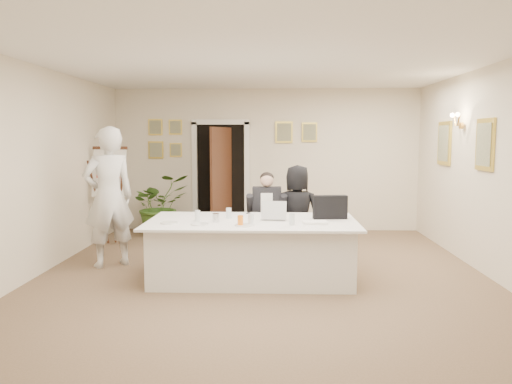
{
  "coord_description": "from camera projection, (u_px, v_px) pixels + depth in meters",
  "views": [
    {
      "loc": [
        0.15,
        -6.41,
        1.84
      ],
      "look_at": [
        -0.1,
        0.6,
        1.08
      ],
      "focal_mm": 35.0,
      "sensor_mm": 36.0,
      "label": 1
    }
  ],
  "objects": [
    {
      "name": "plate_mid",
      "position": [
        200.0,
        224.0,
        6.13
      ],
      "size": [
        0.28,
        0.28,
        0.01
      ],
      "primitive_type": "cylinder",
      "rotation": [
        0.0,
        0.0,
        -0.28
      ],
      "color": "white",
      "rests_on": "conference_table"
    },
    {
      "name": "wall_left",
      "position": [
        33.0,
        172.0,
        6.53
      ],
      "size": [
        0.1,
        7.0,
        2.8
      ],
      "primitive_type": "cube",
      "color": "beige",
      "rests_on": "floor"
    },
    {
      "name": "oj_glass",
      "position": [
        240.0,
        221.0,
        6.03
      ],
      "size": [
        0.08,
        0.08,
        0.13
      ],
      "primitive_type": "cylinder",
      "rotation": [
        0.0,
        0.0,
        -0.18
      ],
      "color": "orange",
      "rests_on": "conference_table"
    },
    {
      "name": "wall_sconce",
      "position": [
        458.0,
        120.0,
        7.44
      ],
      "size": [
        0.2,
        0.3,
        0.24
      ],
      "primitive_type": null,
      "color": "gold",
      "rests_on": "wall_right"
    },
    {
      "name": "wall_front",
      "position": [
        248.0,
        212.0,
        2.94
      ],
      "size": [
        6.0,
        0.1,
        2.8
      ],
      "primitive_type": "cube",
      "color": "beige",
      "rests_on": "floor"
    },
    {
      "name": "paper_stack",
      "position": [
        315.0,
        222.0,
        6.21
      ],
      "size": [
        0.31,
        0.22,
        0.03
      ],
      "primitive_type": "cube",
      "rotation": [
        0.0,
        0.0,
        0.04
      ],
      "color": "white",
      "rests_on": "conference_table"
    },
    {
      "name": "pictures_right_wall",
      "position": [
        462.0,
        144.0,
        7.47
      ],
      "size": [
        0.06,
        2.2,
        0.8
      ],
      "primitive_type": null,
      "color": "gold",
      "rests_on": "wall_right"
    },
    {
      "name": "ceiling",
      "position": [
        262.0,
        61.0,
        6.27
      ],
      "size": [
        6.0,
        7.0,
        0.02
      ],
      "primitive_type": "cube",
      "color": "white",
      "rests_on": "wall_back"
    },
    {
      "name": "plate_near",
      "position": [
        244.0,
        225.0,
        6.06
      ],
      "size": [
        0.25,
        0.25,
        0.01
      ],
      "primitive_type": "cylinder",
      "rotation": [
        0.0,
        0.0,
        -0.07
      ],
      "color": "white",
      "rests_on": "conference_table"
    },
    {
      "name": "glass_c",
      "position": [
        292.0,
        219.0,
        6.1
      ],
      "size": [
        0.08,
        0.08,
        0.14
      ],
      "primitive_type": "cylinder",
      "rotation": [
        0.0,
        0.0,
        0.22
      ],
      "color": "silver",
      "rests_on": "conference_table"
    },
    {
      "name": "steel_jug",
      "position": [
        216.0,
        218.0,
        6.32
      ],
      "size": [
        0.1,
        0.1,
        0.11
      ],
      "primitive_type": "cylinder",
      "rotation": [
        0.0,
        0.0,
        -0.1
      ],
      "color": "silver",
      "rests_on": "conference_table"
    },
    {
      "name": "plate_left",
      "position": [
        169.0,
        223.0,
        6.23
      ],
      "size": [
        0.29,
        0.29,
        0.01
      ],
      "primitive_type": "cylinder",
      "rotation": [
        0.0,
        0.0,
        -0.33
      ],
      "color": "white",
      "rests_on": "conference_table"
    },
    {
      "name": "standing_woman",
      "position": [
        297.0,
        214.0,
        7.37
      ],
      "size": [
        0.78,
        0.59,
        1.45
      ],
      "primitive_type": "imported",
      "rotation": [
        0.0,
        0.0,
        2.95
      ],
      "color": "black",
      "rests_on": "floor"
    },
    {
      "name": "glass_b",
      "position": [
        251.0,
        220.0,
        6.09
      ],
      "size": [
        0.09,
        0.09,
        0.14
      ],
      "primitive_type": "cylinder",
      "rotation": [
        0.0,
        0.0,
        0.32
      ],
      "color": "silver",
      "rests_on": "conference_table"
    },
    {
      "name": "potted_palm",
      "position": [
        160.0,
        205.0,
        9.4
      ],
      "size": [
        1.38,
        1.35,
        1.16
      ],
      "primitive_type": "imported",
      "rotation": [
        0.0,
        0.0,
        0.63
      ],
      "color": "#365E1F",
      "rests_on": "floor"
    },
    {
      "name": "laptop",
      "position": [
        274.0,
        209.0,
        6.53
      ],
      "size": [
        0.36,
        0.38,
        0.28
      ],
      "primitive_type": null,
      "rotation": [
        0.0,
        0.0,
        -0.11
      ],
      "color": "#B7BABC",
      "rests_on": "conference_table"
    },
    {
      "name": "glass_a",
      "position": [
        198.0,
        216.0,
        6.39
      ],
      "size": [
        0.09,
        0.09,
        0.14
      ],
      "primitive_type": "cylinder",
      "rotation": [
        0.0,
        0.0,
        0.34
      ],
      "color": "silver",
      "rests_on": "conference_table"
    },
    {
      "name": "floor",
      "position": [
        262.0,
        278.0,
        6.57
      ],
      "size": [
        7.0,
        7.0,
        0.0
      ],
      "primitive_type": "plane",
      "color": "brown",
      "rests_on": "ground"
    },
    {
      "name": "standing_man",
      "position": [
        109.0,
        197.0,
        7.1
      ],
      "size": [
        0.87,
        0.81,
        2.0
      ],
      "primitive_type": "imported",
      "rotation": [
        0.0,
        0.0,
        3.76
      ],
      "color": "silver",
      "rests_on": "floor"
    },
    {
      "name": "wall_back",
      "position": [
        266.0,
        160.0,
        9.9
      ],
      "size": [
        6.0,
        0.1,
        2.8
      ],
      "primitive_type": "cube",
      "color": "beige",
      "rests_on": "floor"
    },
    {
      "name": "conference_table",
      "position": [
        252.0,
        249.0,
        6.5
      ],
      "size": [
        2.7,
        1.44,
        0.78
      ],
      "color": "silver",
      "rests_on": "floor"
    },
    {
      "name": "wall_right",
      "position": [
        499.0,
        173.0,
        6.32
      ],
      "size": [
        0.1,
        7.0,
        2.8
      ],
      "primitive_type": "cube",
      "color": "beige",
      "rests_on": "floor"
    },
    {
      "name": "flip_chart",
      "position": [
        112.0,
        201.0,
        8.56
      ],
      "size": [
        0.59,
        0.4,
        1.66
      ],
      "color": "#3E2213",
      "rests_on": "floor"
    },
    {
      "name": "laptop_bag",
      "position": [
        330.0,
        207.0,
        6.57
      ],
      "size": [
        0.45,
        0.17,
        0.31
      ],
      "primitive_type": "cube",
      "rotation": [
        0.0,
        0.0,
        0.11
      ],
      "color": "black",
      "rests_on": "conference_table"
    },
    {
      "name": "doorway",
      "position": [
        221.0,
        179.0,
        9.79
      ],
      "size": [
        1.14,
        0.86,
        2.2
      ],
      "color": "black",
      "rests_on": "floor"
    },
    {
      "name": "glass_d",
      "position": [
        229.0,
        213.0,
        6.61
      ],
      "size": [
        0.07,
        0.07,
        0.14
      ],
      "primitive_type": "cylinder",
      "rotation": [
        0.0,
        0.0,
        -0.04
      ],
      "color": "silver",
      "rests_on": "conference_table"
    },
    {
      "name": "pictures_back_wall",
      "position": [
        226.0,
        137.0,
        9.85
      ],
      "size": [
        3.4,
        0.06,
        0.8
      ],
      "primitive_type": null,
      "color": "gold",
      "rests_on": "wall_back"
    },
    {
      "name": "seated_man",
      "position": [
        267.0,
        216.0,
        7.41
      ],
      "size": [
        0.72,
        0.75,
        1.35
      ],
      "primitive_type": null,
      "rotation": [
        0.0,
        0.0,
        0.26
      ],
      "color": "black",
      "rests_on": "floor"
    }
  ]
}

